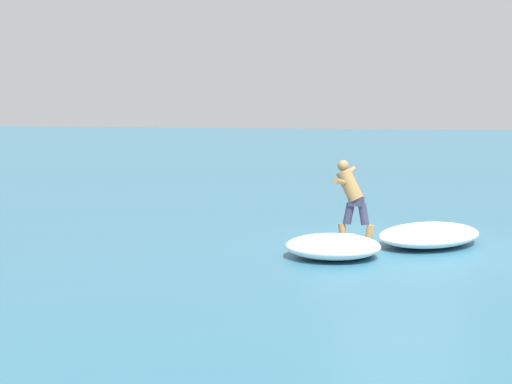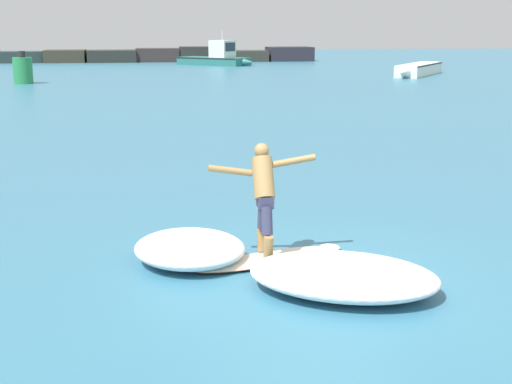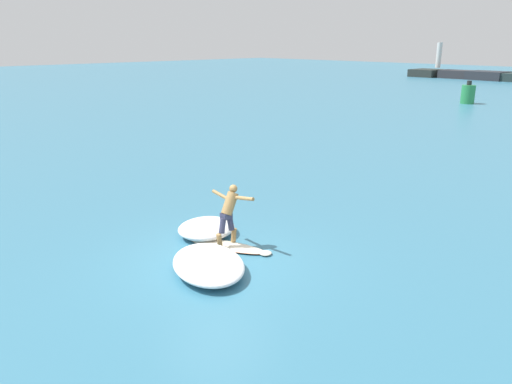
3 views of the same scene
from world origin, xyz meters
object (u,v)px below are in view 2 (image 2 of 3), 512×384
small_boat_offshore (217,58)px  channel_marker_buoy (23,70)px  surfboard (267,259)px  surfer (264,191)px  fishing_boat_near_jetty (418,69)px

small_boat_offshore → channel_marker_buoy: small_boat_offshore is taller
surfboard → small_boat_offshore: small_boat_offshore is taller
surfer → fishing_boat_near_jetty: bearing=66.3°
surfer → channel_marker_buoy: 35.03m
surfboard → fishing_boat_near_jetty: size_ratio=0.30×
channel_marker_buoy → small_boat_offshore: bearing=56.4°
surfer → channel_marker_buoy: (-8.79, 33.91, -0.20)m
surfer → surfboard: bearing=-64.1°
small_boat_offshore → channel_marker_buoy: 23.61m
fishing_boat_near_jetty → small_boat_offshore: 20.06m
small_boat_offshore → channel_marker_buoy: size_ratio=3.51×
surfboard → channel_marker_buoy: 35.13m
surfer → small_boat_offshore: 53.75m
small_boat_offshore → surfboard: bearing=-94.5°
surfboard → small_boat_offshore: (4.23, 53.67, 0.60)m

